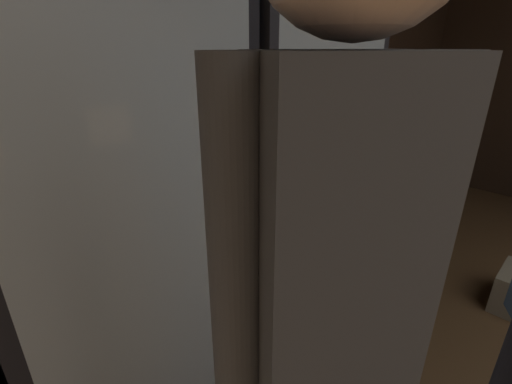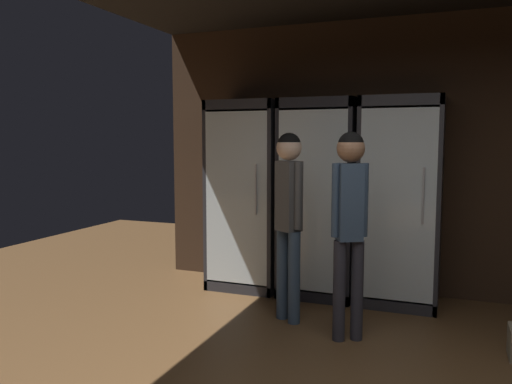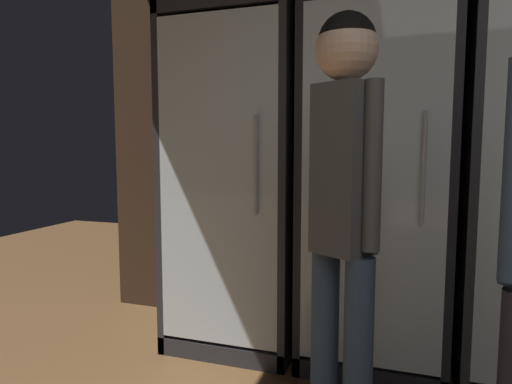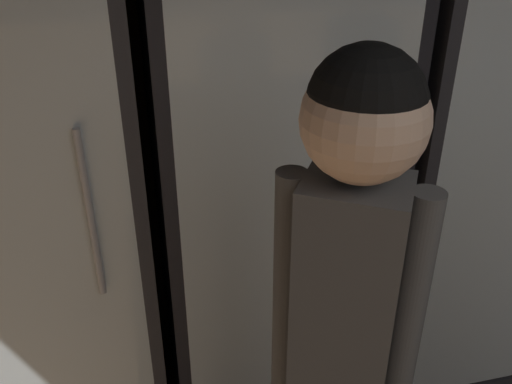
% 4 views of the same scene
% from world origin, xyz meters
% --- Properties ---
extents(wall_back, '(6.00, 0.06, 2.80)m').
position_xyz_m(wall_back, '(0.00, 3.03, 1.40)').
color(wall_back, '#382619').
rests_on(wall_back, ground).
extents(cooler_far_left, '(0.75, 0.66, 1.98)m').
position_xyz_m(cooler_far_left, '(-1.91, 2.71, 0.97)').
color(cooler_far_left, '#2B2B30').
rests_on(cooler_far_left, ground).
extents(cooler_left, '(0.75, 0.66, 1.98)m').
position_xyz_m(cooler_left, '(-1.12, 2.71, 0.97)').
color(cooler_left, black).
rests_on(cooler_left, ground).
extents(cooler_center, '(0.75, 0.66, 1.98)m').
position_xyz_m(cooler_center, '(-0.33, 2.71, 0.97)').
color(cooler_center, '#2B2B30').
rests_on(cooler_center, ground).
extents(shopper_near, '(0.26, 0.24, 1.64)m').
position_xyz_m(shopper_near, '(-1.18, 1.81, 1.02)').
color(shopper_near, '#384C66').
rests_on(shopper_near, ground).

